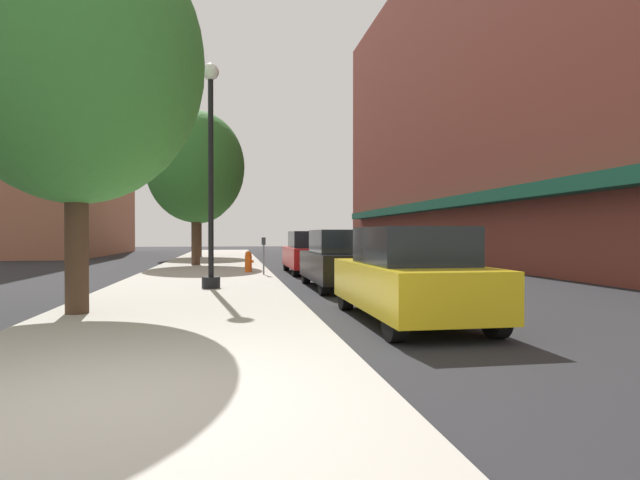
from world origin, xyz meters
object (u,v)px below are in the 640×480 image
car_black (341,260)px  tree_far (198,179)px  fire_hydrant (248,261)px  tree_near (76,59)px  car_red (310,253)px  tree_mid (196,167)px  car_yellow (410,276)px  lamppost (211,171)px  parking_meter_near (264,251)px

car_black → tree_far: bearing=104.3°
fire_hydrant → tree_far: (-2.71, 14.24, 4.56)m
tree_near → car_red: (5.79, 10.34, -3.85)m
fire_hydrant → tree_far: tree_far is taller
tree_mid → tree_far: size_ratio=0.92×
tree_far → car_black: tree_far is taller
car_black → tree_mid: bearing=113.9°
car_black → car_yellow: bearing=-90.4°
tree_mid → car_yellow: tree_mid is taller
car_yellow → car_black: (0.00, 5.70, 0.00)m
tree_far → car_yellow: tree_far is taller
tree_mid → car_red: bearing=-44.1°
tree_mid → tree_far: (-0.44, 9.11, 0.40)m
lamppost → car_red: lamppost is taller
tree_near → tree_far: 24.03m
tree_far → car_black: 20.66m
tree_mid → car_yellow: bearing=-73.7°
fire_hydrant → car_red: size_ratio=0.18×
fire_hydrant → tree_mid: (-2.28, 5.13, 4.16)m
car_yellow → car_red: 11.57m
tree_near → tree_far: size_ratio=0.91×
tree_mid → car_yellow: 17.26m
parking_meter_near → car_yellow: car_yellow is taller
tree_far → car_black: bearing=-75.2°
parking_meter_near → tree_far: tree_far is taller
parking_meter_near → car_red: size_ratio=0.30×
fire_hydrant → tree_far: 15.20m
tree_near → car_red: tree_near is taller
parking_meter_near → tree_far: 16.39m
tree_far → fire_hydrant: bearing=-79.2°
car_red → parking_meter_near: bearing=-136.0°
fire_hydrant → car_black: size_ratio=0.18×
lamppost → car_black: lamppost is taller
tree_mid → car_red: tree_mid is taller
tree_near → tree_mid: bearing=85.9°
fire_hydrant → car_yellow: size_ratio=0.18×
tree_near → tree_far: tree_far is taller
car_red → tree_far: bearing=111.1°
tree_mid → car_black: 12.09m
lamppost → tree_mid: tree_mid is taller
tree_near → car_black: tree_near is taller
tree_far → car_yellow: 26.12m
tree_mid → car_black: bearing=-65.7°
car_red → lamppost: bearing=-119.2°
tree_near → tree_mid: size_ratio=0.99×
car_black → car_red: (0.00, 5.86, 0.00)m
parking_meter_near → car_yellow: size_ratio=0.30×
lamppost → car_yellow: lamppost is taller
fire_hydrant → tree_mid: 6.99m
fire_hydrant → parking_meter_near: size_ratio=0.60×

